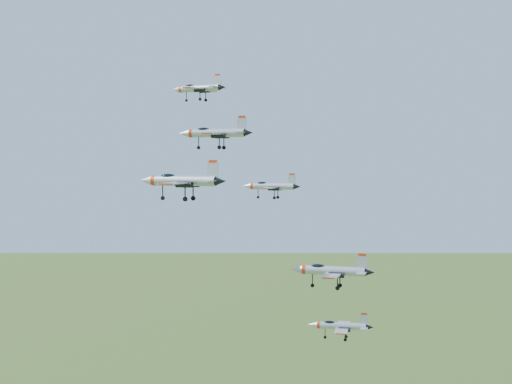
% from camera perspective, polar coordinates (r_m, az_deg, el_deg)
% --- Properties ---
extents(jet_lead, '(11.96, 9.86, 3.20)m').
position_cam_1_polar(jet_lead, '(138.91, -4.68, 8.27)').
color(jet_lead, '#ADB2BA').
extents(jet_left_high, '(12.52, 10.44, 3.35)m').
position_cam_1_polar(jet_left_high, '(113.62, -3.34, 4.74)').
color(jet_left_high, '#ADB2BA').
extents(jet_right_high, '(12.77, 10.51, 3.42)m').
position_cam_1_polar(jet_right_high, '(94.65, -6.02, 0.92)').
color(jet_right_high, '#ADB2BA').
extents(jet_left_low, '(10.78, 8.91, 2.88)m').
position_cam_1_polar(jet_left_low, '(125.03, 1.17, 0.48)').
color(jet_left_low, '#ADB2BA').
extents(jet_right_low, '(11.50, 9.60, 3.08)m').
position_cam_1_polar(jet_right_low, '(96.34, 6.00, -6.26)').
color(jet_right_low, '#ADB2BA').
extents(jet_trail, '(10.46, 8.82, 2.81)m').
position_cam_1_polar(jet_trail, '(115.60, 6.69, -10.58)').
color(jet_trail, '#ADB2BA').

